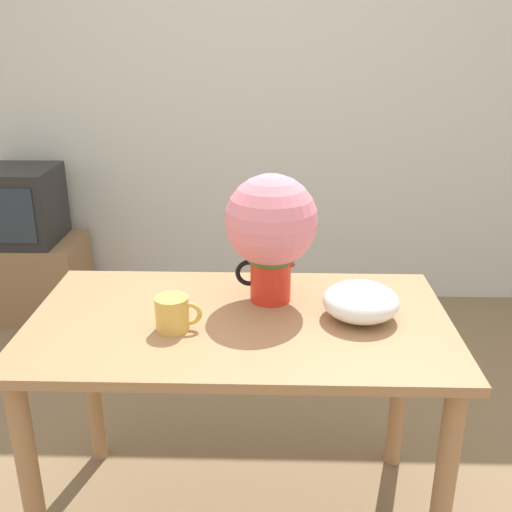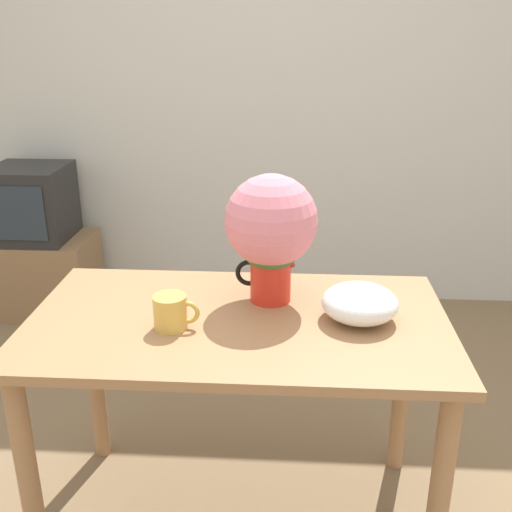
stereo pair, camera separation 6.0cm
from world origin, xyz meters
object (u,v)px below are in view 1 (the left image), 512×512
Objects in this scene: coffee_mug at (173,313)px; tv_set at (20,205)px; white_bowl at (361,302)px; flower_vase at (271,229)px.

coffee_mug is 2.00m from tv_set.
coffee_mug is at bearing -170.91° from white_bowl.
flower_vase reaches higher than white_bowl.
coffee_mug is (-0.28, -0.21, -0.19)m from flower_vase.
tv_set is at bearing 124.61° from coffee_mug.
coffee_mug is 0.59× the size of white_bowl.
flower_vase is at bearing 155.62° from white_bowl.
tv_set is (-1.41, 1.43, -0.35)m from flower_vase.
white_bowl is 2.29m from tv_set.
tv_set is (-1.68, 1.55, -0.16)m from white_bowl.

